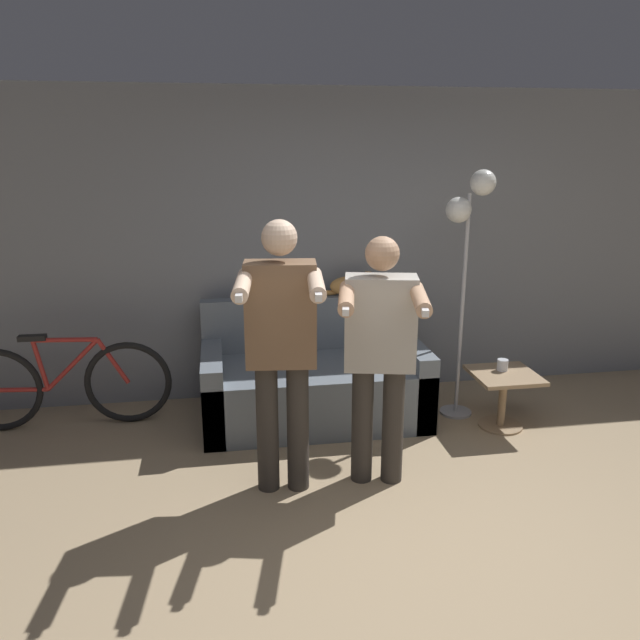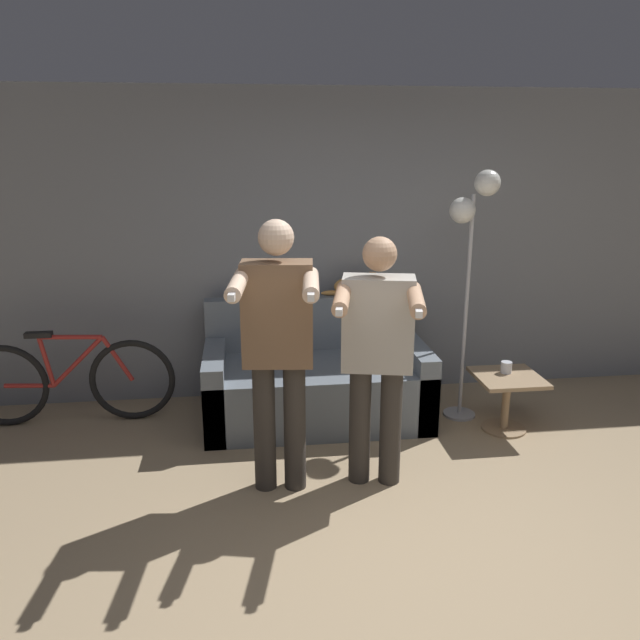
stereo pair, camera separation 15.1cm
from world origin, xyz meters
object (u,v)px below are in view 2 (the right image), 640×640
object	(u,v)px
couch	(316,382)
side_table	(507,391)
cup	(506,367)
bicycle	(69,381)
cat	(357,285)
person_right	(377,347)
person_left	(278,341)
floor_lamp	(473,225)

from	to	relation	value
couch	side_table	distance (m)	1.49
cup	bicycle	bearing A→B (deg)	171.59
couch	side_table	bearing A→B (deg)	-16.92
cat	cup	bearing A→B (deg)	-34.86
person_right	side_table	size ratio (longest dim) A/B	3.32
bicycle	side_table	bearing A→B (deg)	-9.50
person_left	side_table	xyz separation A→B (m)	(1.79, 0.64, -0.68)
cat	floor_lamp	bearing A→B (deg)	-32.28
person_left	floor_lamp	size ratio (longest dim) A/B	0.88
floor_lamp	bicycle	bearing A→B (deg)	175.07
person_left	cup	size ratio (longest dim) A/B	19.52
person_right	bicycle	size ratio (longest dim) A/B	0.99
cup	side_table	bearing A→B (deg)	-98.03
couch	floor_lamp	xyz separation A→B (m)	(1.18, -0.14, 1.26)
cat	person_left	bearing A→B (deg)	-117.89
floor_lamp	side_table	xyz separation A→B (m)	(0.25, -0.30, -1.23)
person_left	person_right	distance (m)	0.62
person_left	side_table	world-z (taller)	person_left
floor_lamp	couch	bearing A→B (deg)	173.25
couch	floor_lamp	world-z (taller)	floor_lamp
cup	bicycle	world-z (taller)	bicycle
floor_lamp	side_table	bearing A→B (deg)	-49.87
side_table	bicycle	world-z (taller)	bicycle
cat	cup	size ratio (longest dim) A/B	5.58
couch	person_right	bearing A→B (deg)	-76.50
side_table	cat	bearing A→B (deg)	142.58
cat	bicycle	xyz separation A→B (m)	(-2.34, -0.23, -0.66)
couch	side_table	xyz separation A→B (m)	(1.43, -0.43, 0.03)
cup	couch	bearing A→B (deg)	165.56
couch	bicycle	xyz separation A→B (m)	(-1.95, 0.13, 0.06)
person_right	floor_lamp	size ratio (longest dim) A/B	0.83
person_left	floor_lamp	bearing A→B (deg)	37.63
person_left	cat	world-z (taller)	person_left
couch	floor_lamp	bearing A→B (deg)	-6.75
couch	cup	distance (m)	1.50
person_left	cup	bearing A→B (deg)	27.75
person_left	person_right	xyz separation A→B (m)	(0.62, -0.00, -0.07)
bicycle	person_left	bearing A→B (deg)	-37.15
couch	person_left	world-z (taller)	person_left
person_right	cat	world-z (taller)	person_right
couch	bicycle	distance (m)	1.95
floor_lamp	side_table	world-z (taller)	floor_lamp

